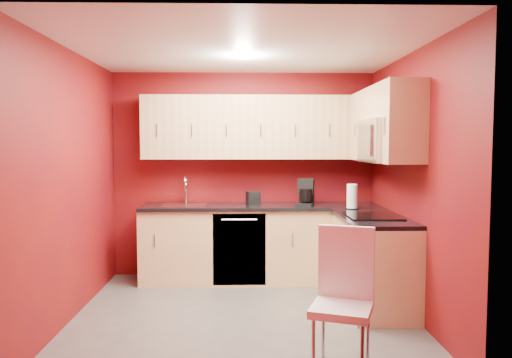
{
  "coord_description": "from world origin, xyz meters",
  "views": [
    {
      "loc": [
        0.0,
        -4.67,
        1.63
      ],
      "look_at": [
        0.13,
        0.55,
        1.26
      ],
      "focal_mm": 35.0,
      "sensor_mm": 36.0,
      "label": 1
    }
  ],
  "objects_px": {
    "coffee_maker": "(305,192)",
    "paper_towel": "(352,196)",
    "microwave": "(386,141)",
    "sink": "(184,202)",
    "dining_chair": "(342,301)",
    "napkin_holder": "(253,198)"
  },
  "relations": [
    {
      "from": "coffee_maker",
      "to": "paper_towel",
      "type": "xyz_separation_m",
      "value": [
        0.49,
        -0.32,
        -0.02
      ]
    },
    {
      "from": "microwave",
      "to": "paper_towel",
      "type": "relative_size",
      "value": 2.77
    },
    {
      "from": "napkin_holder",
      "to": "paper_towel",
      "type": "relative_size",
      "value": 0.58
    },
    {
      "from": "microwave",
      "to": "dining_chair",
      "type": "height_order",
      "value": "microwave"
    },
    {
      "from": "coffee_maker",
      "to": "paper_towel",
      "type": "distance_m",
      "value": 0.58
    },
    {
      "from": "sink",
      "to": "dining_chair",
      "type": "bearing_deg",
      "value": -59.77
    },
    {
      "from": "napkin_holder",
      "to": "dining_chair",
      "type": "distance_m",
      "value": 2.51
    },
    {
      "from": "sink",
      "to": "coffee_maker",
      "type": "height_order",
      "value": "sink"
    },
    {
      "from": "sink",
      "to": "dining_chair",
      "type": "distance_m",
      "value": 2.81
    },
    {
      "from": "microwave",
      "to": "paper_towel",
      "type": "height_order",
      "value": "microwave"
    },
    {
      "from": "napkin_holder",
      "to": "paper_towel",
      "type": "height_order",
      "value": "paper_towel"
    },
    {
      "from": "microwave",
      "to": "sink",
      "type": "distance_m",
      "value": 2.43
    },
    {
      "from": "microwave",
      "to": "dining_chair",
      "type": "bearing_deg",
      "value": -116.37
    },
    {
      "from": "coffee_maker",
      "to": "dining_chair",
      "type": "height_order",
      "value": "coffee_maker"
    },
    {
      "from": "paper_towel",
      "to": "dining_chair",
      "type": "xyz_separation_m",
      "value": [
        -0.5,
        -2.0,
        -0.54
      ]
    },
    {
      "from": "microwave",
      "to": "coffee_maker",
      "type": "bearing_deg",
      "value": 126.12
    },
    {
      "from": "coffee_maker",
      "to": "dining_chair",
      "type": "xyz_separation_m",
      "value": [
        -0.02,
        -2.32,
        -0.56
      ]
    },
    {
      "from": "sink",
      "to": "paper_towel",
      "type": "bearing_deg",
      "value": -11.86
    },
    {
      "from": "sink",
      "to": "dining_chair",
      "type": "height_order",
      "value": "sink"
    },
    {
      "from": "dining_chair",
      "to": "microwave",
      "type": "bearing_deg",
      "value": 83.77
    },
    {
      "from": "microwave",
      "to": "sink",
      "type": "xyz_separation_m",
      "value": [
        -2.09,
        1.0,
        -0.72
      ]
    },
    {
      "from": "microwave",
      "to": "dining_chair",
      "type": "distance_m",
      "value": 1.94
    }
  ]
}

